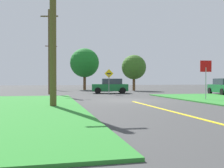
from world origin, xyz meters
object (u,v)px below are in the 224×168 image
car_approaching_junction (110,86)px  direction_sign (109,79)px  stop_sign (206,72)px  utility_pole_far (51,65)px  pine_tree_center (134,67)px  utility_pole_near (53,37)px  utility_pole_mid (49,51)px  oak_tree_left (85,63)px

car_approaching_junction → direction_sign: bearing=83.0°
stop_sign → utility_pole_far: size_ratio=0.40×
pine_tree_center → stop_sign: bearing=-91.1°
utility_pole_far → direction_sign: 16.67m
utility_pole_near → utility_pole_far: utility_pole_near is taller
utility_pole_near → utility_pole_far: bearing=89.9°
stop_sign → utility_pole_near: (-10.80, -2.62, 1.71)m
direction_sign → stop_sign: bearing=-60.6°
utility_pole_mid → pine_tree_center: (11.35, 7.13, -1.26)m
utility_pole_mid → utility_pole_far: bearing=89.0°
car_approaching_junction → pine_tree_center: pine_tree_center is taller
direction_sign → oak_tree_left: size_ratio=0.41×
utility_pole_mid → direction_sign: 6.79m
utility_pole_mid → pine_tree_center: utility_pole_mid is taller
utility_pole_mid → direction_sign: utility_pole_mid is taller
utility_pole_near → direction_sign: bearing=64.3°
stop_sign → car_approaching_junction: (-4.46, 11.64, -1.25)m
car_approaching_junction → oak_tree_left: oak_tree_left is taller
pine_tree_center → oak_tree_left: bearing=143.1°
utility_pole_near → utility_pole_mid: 13.67m
stop_sign → utility_pole_near: utility_pole_near is taller
utility_pole_near → pine_tree_center: (11.16, 20.79, -0.52)m
stop_sign → utility_pole_far: (-10.75, 24.69, 1.66)m
car_approaching_junction → utility_pole_near: (-6.34, -14.25, 2.96)m
oak_tree_left → pine_tree_center: (6.24, -4.68, -0.80)m
utility_pole_far → pine_tree_center: (11.11, -6.52, -0.47)m
car_approaching_junction → utility_pole_near: utility_pole_near is taller
car_approaching_junction → oak_tree_left: bearing=-74.2°
utility_pole_near → utility_pole_far: 27.30m
direction_sign → utility_pole_far: bearing=109.8°
utility_pole_far → direction_sign: size_ratio=2.79×
oak_tree_left → pine_tree_center: bearing=-36.9°
utility_pole_mid → oak_tree_left: bearing=66.6°
stop_sign → pine_tree_center: bearing=-79.6°
oak_tree_left → utility_pole_mid: bearing=-113.4°
utility_pole_near → direction_sign: size_ratio=2.85×
utility_pole_mid → direction_sign: size_ratio=3.38×
stop_sign → oak_tree_left: (-5.88, 22.85, 1.99)m
stop_sign → utility_pole_near: size_ratio=0.39×
oak_tree_left → pine_tree_center: oak_tree_left is taller
car_approaching_junction → oak_tree_left: 11.76m
direction_sign → pine_tree_center: (5.52, 9.04, 1.63)m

